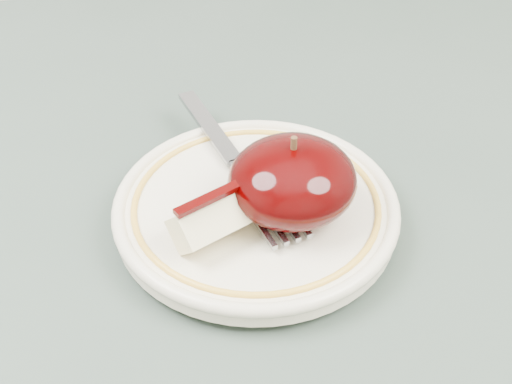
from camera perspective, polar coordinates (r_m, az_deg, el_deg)
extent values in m
cylinder|color=brown|center=(1.09, 16.71, -2.72)|extent=(0.05, 0.05, 0.71)
cube|color=#3B4941|center=(0.44, 2.03, -10.27)|extent=(0.90, 0.90, 0.04)
cylinder|color=#F1E7CA|center=(0.47, 0.00, -2.32)|extent=(0.10, 0.10, 0.01)
cylinder|color=#F1E7CA|center=(0.46, 0.00, -1.51)|extent=(0.18, 0.18, 0.01)
torus|color=#F1E7CA|center=(0.46, 0.00, -1.04)|extent=(0.19, 0.19, 0.01)
torus|color=gold|center=(0.46, 0.00, -0.91)|extent=(0.16, 0.16, 0.00)
ellipsoid|color=black|center=(0.44, 2.92, 0.90)|extent=(0.08, 0.08, 0.05)
cylinder|color=#472D19|center=(0.42, 3.05, 3.77)|extent=(0.00, 0.00, 0.01)
cube|color=beige|center=(0.43, -2.13, -1.56)|extent=(0.08, 0.06, 0.03)
cube|color=#310101|center=(0.42, -2.18, 0.23)|extent=(0.07, 0.04, 0.00)
cube|color=gray|center=(0.52, -3.78, 5.27)|extent=(0.03, 0.09, 0.00)
cube|color=gray|center=(0.48, -1.06, 1.53)|extent=(0.01, 0.03, 0.00)
cube|color=gray|center=(0.46, 0.22, -0.24)|extent=(0.03, 0.03, 0.00)
cube|color=gray|center=(0.44, 3.18, -2.03)|extent=(0.01, 0.04, 0.00)
cube|color=gray|center=(0.44, 2.28, -2.32)|extent=(0.01, 0.04, 0.00)
cube|color=gray|center=(0.44, 1.37, -2.61)|extent=(0.01, 0.04, 0.00)
cube|color=gray|center=(0.43, 0.44, -2.91)|extent=(0.01, 0.04, 0.00)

